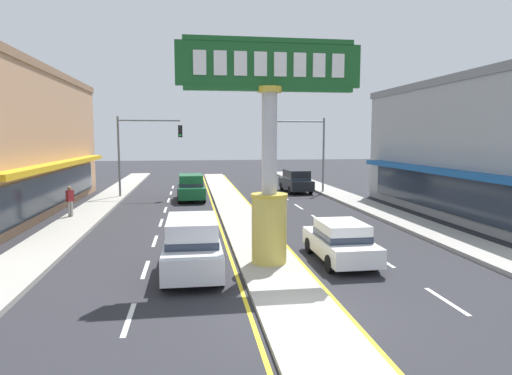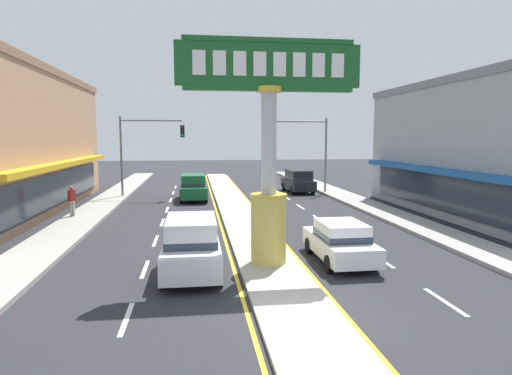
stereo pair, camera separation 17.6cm
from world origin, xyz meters
The scene contains 14 objects.
ground_plane centered at (0.00, 0.00, 0.00)m, with size 160.00×160.00×0.00m, color #28282D.
median_strip centered at (0.00, 18.00, 0.07)m, with size 2.20×52.00×0.14m, color #A39E93.
sidewalk_left centered at (-8.85, 16.00, 0.09)m, with size 2.29×60.00×0.18m, color #9E9B93.
sidewalk_right centered at (8.85, 16.00, 0.09)m, with size 2.29×60.00×0.18m, color #9E9B93.
lane_markings centered at (0.00, 16.65, 0.00)m, with size 8.94×52.00×0.01m.
district_sign centered at (0.00, 4.58, 3.99)m, with size 6.46×1.32×7.89m.
storefront_right centered at (15.17, 13.18, 4.01)m, with size 8.87×18.99×8.03m.
traffic_light_left_side centered at (-6.33, 23.99, 4.25)m, with size 4.86×0.46×6.20m.
traffic_light_right_side centered at (6.33, 24.65, 4.25)m, with size 4.86×0.46×6.20m.
sedan_near_right_lane centered at (2.75, 4.77, 0.79)m, with size 1.86×4.31×1.53m.
suv_far_right_lane centered at (-2.75, 22.20, 0.98)m, with size 2.10×4.67×1.90m.
suv_near_left_lane centered at (-2.75, 4.14, 0.98)m, with size 1.98×4.61×1.90m.
suv_mid_left_lane centered at (6.05, 25.74, 0.98)m, with size 2.10×4.67×1.90m.
pedestrian_near_kerb centered at (-9.53, 15.31, 1.15)m, with size 0.40×0.46×1.71m.
Camera 1 is at (-2.78, -11.02, 4.66)m, focal length 31.47 mm.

